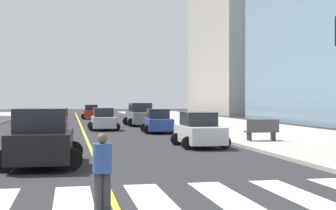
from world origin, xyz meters
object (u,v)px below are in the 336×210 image
car_blue_fifth (158,122)px  park_bench (262,130)px  car_black_nearest (42,139)px  pedestrian_crossing (102,168)px  car_gray_third (141,115)px  car_white_sixth (199,131)px  car_silver_second (103,120)px  car_red_fourth (91,112)px

car_blue_fifth → park_bench: bearing=115.8°
car_black_nearest → park_bench: size_ratio=2.55×
car_blue_fifth → pedestrian_crossing: car_blue_fifth is taller
car_gray_third → car_black_nearest: bearing=72.4°
car_white_sixth → pedestrian_crossing: car_white_sixth is taller
car_black_nearest → car_blue_fifth: (6.99, 16.27, -0.18)m
car_gray_third → park_bench: bearing=99.7°
car_blue_fifth → pedestrian_crossing: 24.54m
car_black_nearest → pedestrian_crossing: size_ratio=2.80×
car_gray_third → pedestrian_crossing: size_ratio=2.76×
pedestrian_crossing → car_white_sixth: bearing=61.1°
car_silver_second → park_bench: car_silver_second is taller
park_bench → car_blue_fifth: bearing=22.3°
car_red_fourth → park_bench: size_ratio=2.08×
car_red_fourth → car_white_sixth: size_ratio=0.98×
car_silver_second → pedestrian_crossing: car_silver_second is taller
car_gray_third → car_white_sixth: car_gray_third is taller
car_blue_fifth → car_red_fourth: bearing=-79.4°
park_bench → car_white_sixth: bearing=107.1°
car_gray_third → car_blue_fifth: size_ratio=1.21×
car_white_sixth → pedestrian_crossing: size_ratio=2.34×
car_silver_second → pedestrian_crossing: bearing=86.9°
car_black_nearest → park_bench: (10.94, 7.01, -0.26)m
car_silver_second → park_bench: size_ratio=2.08×
car_gray_third → park_bench: (3.89, -18.58, -0.25)m
car_silver_second → car_gray_third: bearing=-122.7°
car_black_nearest → car_blue_fifth: 17.71m
park_bench → car_silver_second: bearing=28.9°
car_blue_fifth → car_silver_second: bearing=-44.9°
car_black_nearest → car_gray_third: 26.54m
park_bench → pedestrian_crossing: 17.39m
park_bench → pedestrian_crossing: (-9.32, -14.68, 0.22)m
car_blue_fifth → pedestrian_crossing: bearing=80.0°
car_black_nearest → car_red_fourth: bearing=86.9°
car_silver_second → car_white_sixth: car_white_sixth is taller
car_red_fourth → car_blue_fifth: car_red_fourth is taller
car_blue_fifth → car_gray_third: bearing=-87.8°
car_silver_second → car_gray_third: car_gray_third is taller
car_silver_second → car_white_sixth: 14.80m
car_black_nearest → pedestrian_crossing: 7.84m
car_red_fourth → pedestrian_crossing: size_ratio=2.28×
car_silver_second → car_blue_fifth: 5.22m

